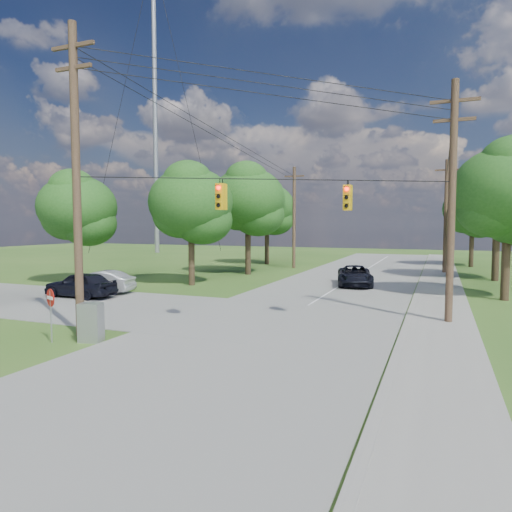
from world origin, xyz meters
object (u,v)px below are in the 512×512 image
at_px(pole_ne, 452,199).
at_px(pole_north_w, 294,217).
at_px(pole_sw, 76,176).
at_px(do_not_enter_sign, 51,303).
at_px(car_main_north, 355,276).
at_px(pole_north_e, 446,216).
at_px(car_cross_silver, 100,282).
at_px(control_cabinet, 91,322).
at_px(car_cross_dark, 81,284).

distance_m(pole_ne, pole_north_w, 26.03).
bearing_deg(pole_sw, do_not_enter_sign, -97.40).
xyz_separation_m(pole_ne, car_main_north, (-5.96, 10.98, -4.73)).
bearing_deg(pole_north_e, pole_ne, -90.00).
bearing_deg(pole_sw, pole_north_e, 65.48).
bearing_deg(pole_north_e, pole_sw, -114.52).
xyz_separation_m(pole_north_e, do_not_enter_sign, (-13.67, -30.88, -3.64)).
bearing_deg(pole_north_w, car_cross_silver, -107.02).
height_order(pole_ne, car_main_north, pole_ne).
distance_m(pole_north_w, do_not_enter_sign, 31.10).
xyz_separation_m(pole_ne, car_cross_silver, (-20.24, 1.30, -4.73)).
bearing_deg(car_main_north, control_cabinet, -120.92).
bearing_deg(pole_sw, control_cabinet, -29.66).
height_order(pole_ne, car_cross_silver, pole_ne).
relative_size(pole_sw, car_cross_silver, 2.79).
bearing_deg(car_cross_dark, car_cross_silver, -177.51).
bearing_deg(car_cross_silver, pole_ne, 76.05).
relative_size(car_cross_silver, car_main_north, 0.85).
bearing_deg(do_not_enter_sign, car_main_north, 91.42).
height_order(control_cabinet, do_not_enter_sign, do_not_enter_sign).
bearing_deg(car_cross_dark, pole_north_e, 139.09).
bearing_deg(pole_ne, pole_north_e, 90.00).
relative_size(car_cross_dark, do_not_enter_sign, 2.23).
xyz_separation_m(car_main_north, do_not_enter_sign, (-7.70, -19.86, 0.75)).
height_order(car_cross_dark, car_cross_silver, car_cross_dark).
xyz_separation_m(pole_north_w, do_not_enter_sign, (0.23, -30.88, -3.64)).
distance_m(pole_ne, car_cross_silver, 20.82).
xyz_separation_m(car_cross_dark, do_not_enter_sign, (6.53, -8.49, 0.69)).
distance_m(car_cross_dark, car_cross_silver, 1.69).
height_order(pole_sw, pole_north_e, pole_sw).
relative_size(pole_sw, pole_north_w, 1.20).
height_order(car_cross_silver, do_not_enter_sign, do_not_enter_sign).
height_order(pole_sw, pole_north_w, pole_sw).
xyz_separation_m(pole_sw, car_main_north, (7.54, 18.58, -5.50)).
bearing_deg(do_not_enter_sign, pole_ne, 55.65).
xyz_separation_m(pole_ne, pole_north_w, (-13.90, 22.00, -0.34)).
distance_m(car_cross_silver, car_main_north, 17.24).
xyz_separation_m(pole_north_e, pole_north_w, (-13.90, 0.00, 0.00)).
bearing_deg(pole_ne, car_cross_silver, 176.32).
height_order(car_cross_dark, control_cabinet, car_cross_dark).
bearing_deg(do_not_enter_sign, control_cabinet, 49.98).
relative_size(pole_ne, control_cabinet, 7.24).
height_order(pole_sw, pole_ne, pole_sw).
bearing_deg(car_cross_dark, car_main_north, 129.76).
distance_m(pole_north_e, car_main_north, 13.28).
xyz_separation_m(car_cross_silver, do_not_enter_sign, (6.57, -10.18, 0.75)).
distance_m(pole_north_e, car_cross_silver, 29.28).
xyz_separation_m(car_cross_silver, control_cabinet, (7.84, -9.53, -0.02)).
xyz_separation_m(pole_sw, pole_ne, (13.50, 7.60, -0.76)).
height_order(car_main_north, control_cabinet, control_cabinet).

